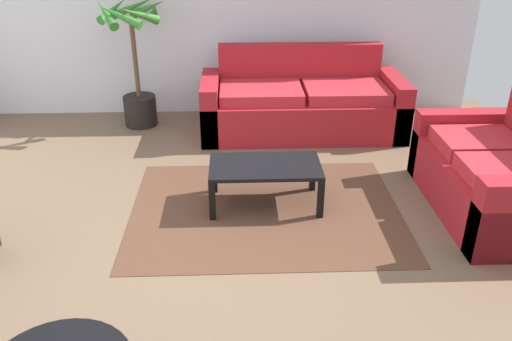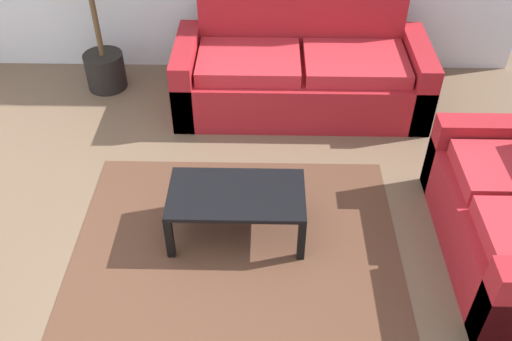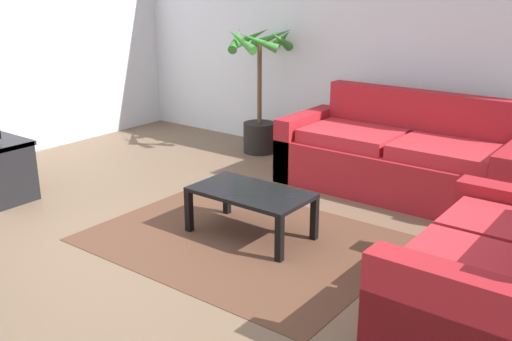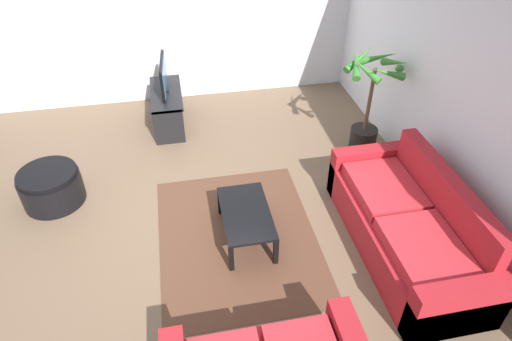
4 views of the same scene
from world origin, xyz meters
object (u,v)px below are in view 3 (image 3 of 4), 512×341
object	(u,v)px
coffee_table	(251,197)
potted_palm	(260,96)
couch_main	(400,160)
couch_loveseat	(500,281)

from	to	relation	value
coffee_table	potted_palm	distance (m)	2.33
couch_main	coffee_table	distance (m)	1.68
couch_main	potted_palm	xyz separation A→B (m)	(-1.81, 0.27, 0.35)
couch_main	potted_palm	bearing A→B (deg)	171.44
coffee_table	potted_palm	size ratio (longest dim) A/B	0.64
couch_main	couch_loveseat	size ratio (longest dim) A/B	1.45
couch_main	couch_loveseat	xyz separation A→B (m)	(1.38, -1.77, -0.00)
couch_main	coffee_table	world-z (taller)	couch_main
coffee_table	potted_palm	world-z (taller)	potted_palm
coffee_table	couch_loveseat	bearing A→B (deg)	-4.92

